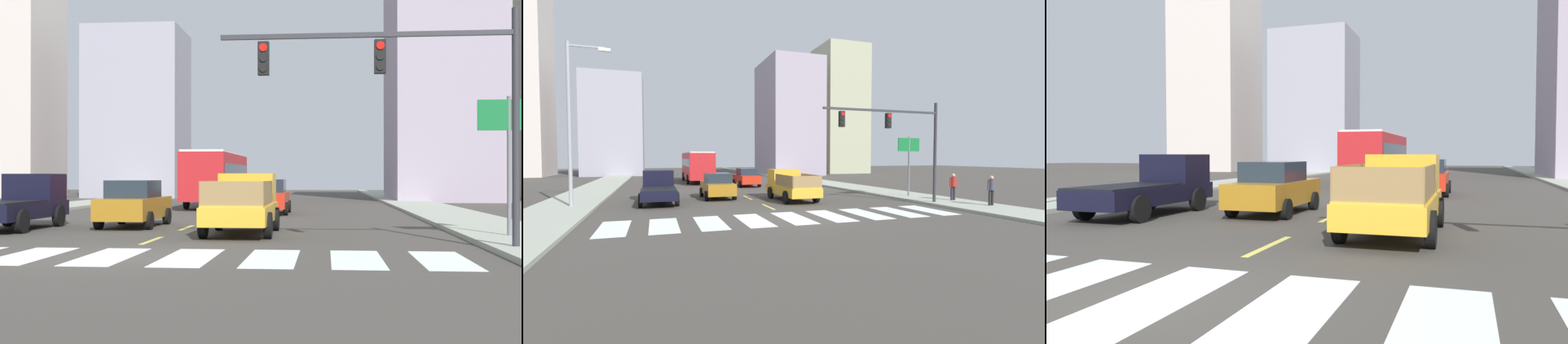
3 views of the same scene
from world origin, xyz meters
TOP-DOWN VIEW (x-y plane):
  - ground_plane at (0.00, 0.00)m, footprint 160.00×160.00m
  - sidewalk_right at (10.77, 18.00)m, footprint 3.41×110.00m
  - sidewalk_left at (-10.77, 18.00)m, footprint 3.41×110.00m
  - crosswalk_stripe_3 at (-1.90, 0.00)m, footprint 1.15×3.56m
  - crosswalk_stripe_4 at (0.00, 0.00)m, footprint 1.15×3.56m
  - crosswalk_stripe_5 at (1.90, 0.00)m, footprint 1.15×3.56m
  - crosswalk_stripe_6 at (3.81, 0.00)m, footprint 1.15×3.56m
  - crosswalk_stripe_7 at (5.71, 0.00)m, footprint 1.15×3.56m
  - crosswalk_stripe_8 at (7.61, 0.00)m, footprint 1.15×3.56m
  - lane_dash_0 at (0.00, 4.00)m, footprint 0.16×2.40m
  - lane_dash_1 at (0.00, 9.00)m, footprint 0.16×2.40m
  - lane_dash_2 at (0.00, 14.00)m, footprint 0.16×2.40m
  - lane_dash_3 at (0.00, 19.00)m, footprint 0.16×2.40m
  - lane_dash_4 at (0.00, 24.00)m, footprint 0.16×2.40m
  - lane_dash_5 at (0.00, 29.00)m, footprint 0.16×2.40m
  - lane_dash_6 at (0.00, 34.00)m, footprint 0.16×2.40m
  - lane_dash_7 at (0.00, 39.00)m, footprint 0.16×2.40m
  - pickup_stakebed at (2.34, 6.84)m, footprint 2.18×5.20m
  - pickup_dark at (-5.83, 8.09)m, footprint 2.18×5.20m
  - city_bus at (-1.62, 25.92)m, footprint 2.72×10.80m
  - sedan_near_left at (2.21, 18.54)m, footprint 2.02×4.40m
  - sedan_near_right at (-2.03, 9.31)m, footprint 2.02×4.40m
  - traffic_signal_gantry at (7.37, 1.82)m, footprint 7.40×0.27m
  - direction_sign_green at (10.31, 5.05)m, footprint 1.70×0.12m
  - block_mid_left at (-24.50, 45.99)m, footprint 8.11×8.55m
  - block_mid_right at (14.07, 39.55)m, footprint 7.94×11.60m
  - block_low_left at (-11.82, 44.89)m, footprint 8.32×7.09m

SIDE VIEW (x-z plane):
  - ground_plane at x=0.00m, z-range 0.00..0.00m
  - lane_dash_0 at x=0.00m, z-range 0.00..0.01m
  - lane_dash_1 at x=0.00m, z-range 0.00..0.01m
  - lane_dash_2 at x=0.00m, z-range 0.00..0.01m
  - lane_dash_3 at x=0.00m, z-range 0.00..0.01m
  - lane_dash_4 at x=0.00m, z-range 0.00..0.01m
  - lane_dash_5 at x=0.00m, z-range 0.00..0.01m
  - lane_dash_6 at x=0.00m, z-range 0.00..0.01m
  - lane_dash_7 at x=0.00m, z-range 0.00..0.01m
  - crosswalk_stripe_3 at x=-1.90m, z-range 0.00..0.01m
  - crosswalk_stripe_4 at x=0.00m, z-range 0.00..0.01m
  - crosswalk_stripe_5 at x=1.90m, z-range 0.00..0.01m
  - crosswalk_stripe_6 at x=3.81m, z-range 0.00..0.01m
  - crosswalk_stripe_7 at x=5.71m, z-range 0.00..0.01m
  - crosswalk_stripe_8 at x=7.61m, z-range 0.00..0.01m
  - sidewalk_right at x=10.77m, z-range 0.00..0.15m
  - sidewalk_left at x=-10.77m, z-range 0.00..0.15m
  - sedan_near_left at x=2.21m, z-range 0.00..1.72m
  - sedan_near_right at x=-2.03m, z-range 0.00..1.72m
  - pickup_dark at x=-5.83m, z-range -0.06..1.90m
  - pickup_stakebed at x=2.34m, z-range -0.04..1.92m
  - city_bus at x=-1.62m, z-range 0.29..3.61m
  - direction_sign_green at x=10.31m, z-range 0.93..5.13m
  - traffic_signal_gantry at x=7.37m, z-range 1.14..7.14m
  - block_low_left at x=-11.82m, z-range 0.00..14.99m
  - block_mid_right at x=14.07m, z-range 0.00..17.73m
  - block_mid_left at x=-24.50m, z-range 0.00..34.24m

